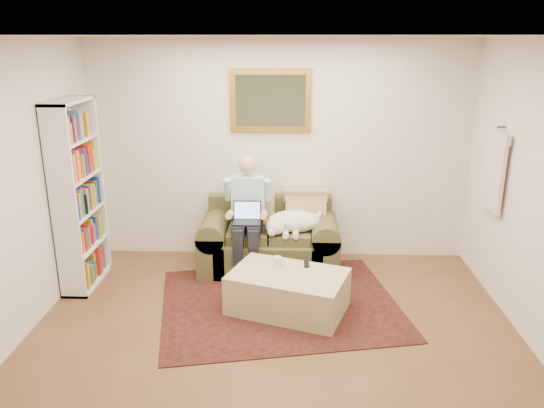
# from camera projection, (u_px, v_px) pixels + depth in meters

# --- Properties ---
(room_shell) EXTENTS (4.51, 5.00, 2.61)m
(room_shell) POSITION_uv_depth(u_px,v_px,m) (273.00, 207.00, 4.23)
(room_shell) COLOR brown
(room_shell) RESTS_ON ground
(rug) EXTENTS (2.66, 2.29, 0.01)m
(rug) POSITION_uv_depth(u_px,v_px,m) (280.00, 303.00, 5.40)
(rug) COLOR black
(rug) RESTS_ON room_shell
(sofa) EXTENTS (1.59, 0.81, 0.95)m
(sofa) POSITION_uv_depth(u_px,v_px,m) (269.00, 246.00, 6.17)
(sofa) COLOR brown
(sofa) RESTS_ON room_shell
(seated_man) EXTENTS (0.52, 0.75, 1.34)m
(seated_man) POSITION_uv_depth(u_px,v_px,m) (247.00, 218.00, 5.92)
(seated_man) COLOR #8CC3D8
(seated_man) RESTS_ON sofa
(laptop) EXTENTS (0.31, 0.24, 0.22)m
(laptop) POSITION_uv_depth(u_px,v_px,m) (247.00, 217.00, 5.85)
(laptop) COLOR black
(laptop) RESTS_ON seated_man
(sleeping_dog) EXTENTS (0.65, 0.41, 0.24)m
(sleeping_dog) POSITION_uv_depth(u_px,v_px,m) (294.00, 221.00, 5.98)
(sleeping_dog) COLOR white
(sleeping_dog) RESTS_ON sofa
(ottoman) EXTENTS (1.27, 1.02, 0.40)m
(ottoman) POSITION_uv_depth(u_px,v_px,m) (288.00, 292.00, 5.22)
(ottoman) COLOR #D0AF8A
(ottoman) RESTS_ON room_shell
(coffee_mug) EXTENTS (0.08, 0.08, 0.10)m
(coffee_mug) POSITION_uv_depth(u_px,v_px,m) (277.00, 262.00, 5.30)
(coffee_mug) COLOR white
(coffee_mug) RESTS_ON ottoman
(tv_remote) EXTENTS (0.05, 0.15, 0.02)m
(tv_remote) POSITION_uv_depth(u_px,v_px,m) (306.00, 264.00, 5.34)
(tv_remote) COLOR black
(tv_remote) RESTS_ON ottoman
(bookshelf) EXTENTS (0.28, 0.80, 2.00)m
(bookshelf) POSITION_uv_depth(u_px,v_px,m) (78.00, 196.00, 5.58)
(bookshelf) COLOR white
(bookshelf) RESTS_ON room_shell
(wall_mirror) EXTENTS (0.94, 0.04, 0.72)m
(wall_mirror) POSITION_uv_depth(u_px,v_px,m) (270.00, 101.00, 6.07)
(wall_mirror) COLOR gold
(wall_mirror) RESTS_ON room_shell
(hanging_shirt) EXTENTS (0.06, 0.52, 0.90)m
(hanging_shirt) POSITION_uv_depth(u_px,v_px,m) (495.00, 167.00, 5.33)
(hanging_shirt) COLOR #FBDBCF
(hanging_shirt) RESTS_ON room_shell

